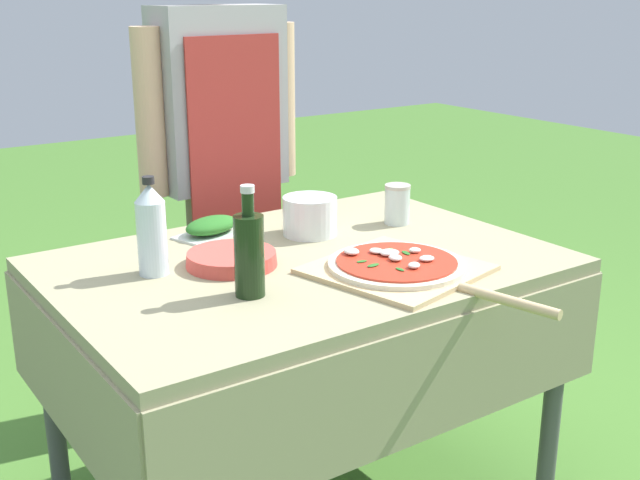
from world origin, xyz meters
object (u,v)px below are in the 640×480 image
person_cook (221,144)px  plate_stack (232,259)px  pizza_on_peel (400,267)px  sauce_jar (397,207)px  mixing_tub (310,216)px  water_bottle (151,229)px  herb_container (212,227)px  prep_table (303,293)px  oil_bottle (249,253)px

person_cook → plate_stack: bearing=61.0°
pizza_on_peel → sauce_jar: size_ratio=5.49×
pizza_on_peel → mixing_tub: mixing_tub is taller
pizza_on_peel → mixing_tub: bearing=77.3°
water_bottle → sauce_jar: bearing=0.1°
pizza_on_peel → herb_container: 0.58m
mixing_tub → plate_stack: mixing_tub is taller
mixing_tub → prep_table: bearing=-128.9°
prep_table → pizza_on_peel: 0.28m
herb_container → plate_stack: herb_container is taller
person_cook → sauce_jar: person_cook is taller
person_cook → herb_container: person_cook is taller
herb_container → mixing_tub: bearing=-33.3°
plate_stack → prep_table: bearing=-17.8°
water_bottle → mixing_tub: (0.49, 0.05, -0.06)m
plate_stack → sauce_jar: 0.58m
pizza_on_peel → water_bottle: 0.60m
mixing_tub → sauce_jar: bearing=-11.3°
person_cook → pizza_on_peel: 0.94m
oil_bottle → person_cook: bearing=65.7°
pizza_on_peel → oil_bottle: (-0.37, 0.08, 0.09)m
prep_table → person_cook: (0.15, 0.71, 0.26)m
prep_table → sauce_jar: (0.40, 0.11, 0.15)m
water_bottle → oil_bottle: bearing=-64.7°
water_bottle → herb_container: (0.26, 0.20, -0.09)m
person_cook → oil_bottle: bearing=63.1°
prep_table → sauce_jar: size_ratio=10.87×
prep_table → pizza_on_peel: size_ratio=1.98×
plate_stack → pizza_on_peel: bearing=-41.9°
water_bottle → plate_stack: (0.18, -0.05, -0.10)m
prep_table → person_cook: person_cook is taller
person_cook → mixing_tub: 0.56m
person_cook → sauce_jar: size_ratio=13.37×
mixing_tub → oil_bottle: bearing=-140.1°
person_cook → herb_container: size_ratio=6.81×
herb_container → mixing_tub: size_ratio=1.50×
pizza_on_peel → sauce_jar: 0.43m
pizza_on_peel → herb_container: (-0.23, 0.54, 0.01)m
person_cook → herb_container: (-0.25, -0.40, -0.14)m
water_bottle → mixing_tub: water_bottle is taller
prep_table → plate_stack: plate_stack is taller
person_cook → plate_stack: (-0.32, -0.65, -0.15)m
herb_container → oil_bottle: bearing=-107.0°
oil_bottle → sauce_jar: 0.69m
person_cook → water_bottle: 0.79m
sauce_jar → oil_bottle: bearing=-158.2°
person_cook → mixing_tub: person_cook is taller
oil_bottle → herb_container: 0.49m
person_cook → oil_bottle: size_ratio=6.12×
plate_stack → person_cook: bearing=63.7°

